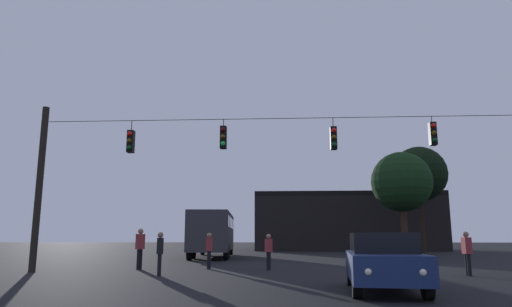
% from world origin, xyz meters
% --- Properties ---
extents(ground_plane, '(168.00, 168.00, 0.00)m').
position_xyz_m(ground_plane, '(0.00, 24.50, 0.00)').
color(ground_plane, black).
rests_on(ground_plane, ground).
extents(overhead_signal_span, '(20.31, 0.44, 6.93)m').
position_xyz_m(overhead_signal_span, '(0.01, 14.13, 4.03)').
color(overhead_signal_span, black).
rests_on(overhead_signal_span, ground).
extents(city_bus, '(3.30, 11.15, 3.00)m').
position_xyz_m(city_bus, '(-4.69, 27.83, 1.87)').
color(city_bus, '#2D2D33').
rests_on(city_bus, ground).
extents(car_near_right, '(2.23, 4.47, 1.52)m').
position_xyz_m(car_near_right, '(2.80, 8.33, 0.80)').
color(car_near_right, navy).
rests_on(car_near_right, ground).
extents(pedestrian_crossing_left, '(0.35, 0.42, 1.77)m').
position_xyz_m(pedestrian_crossing_left, '(-6.11, 15.79, 1.01)').
color(pedestrian_crossing_left, black).
rests_on(pedestrian_crossing_left, ground).
extents(pedestrian_crossing_center, '(0.26, 0.37, 1.58)m').
position_xyz_m(pedestrian_crossing_center, '(-3.11, 16.23, 0.89)').
color(pedestrian_crossing_center, black).
rests_on(pedestrian_crossing_center, ground).
extents(pedestrian_crossing_right, '(0.26, 0.37, 1.61)m').
position_xyz_m(pedestrian_crossing_right, '(6.94, 13.26, 0.90)').
color(pedestrian_crossing_right, black).
rests_on(pedestrian_crossing_right, ground).
extents(pedestrian_near_bus, '(0.33, 0.41, 1.59)m').
position_xyz_m(pedestrian_near_bus, '(-4.37, 12.63, 0.89)').
color(pedestrian_near_bus, black).
rests_on(pedestrian_near_bus, ground).
extents(pedestrian_trailing, '(0.35, 0.42, 1.53)m').
position_xyz_m(pedestrian_trailing, '(-0.45, 15.94, 0.86)').
color(pedestrian_trailing, black).
rests_on(pedestrian_trailing, ground).
extents(corner_building, '(18.94, 11.71, 5.88)m').
position_xyz_m(corner_building, '(6.96, 46.38, 2.94)').
color(corner_building, black).
rests_on(corner_building, ground).
extents(tree_left_silhouette, '(4.81, 4.81, 9.21)m').
position_xyz_m(tree_left_silhouette, '(12.20, 35.60, 6.78)').
color(tree_left_silhouette, black).
rests_on(tree_left_silhouette, ground).
extents(tree_behind_building, '(4.45, 4.45, 7.66)m').
position_xyz_m(tree_behind_building, '(9.08, 29.65, 5.40)').
color(tree_behind_building, '#2D2116').
rests_on(tree_behind_building, ground).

